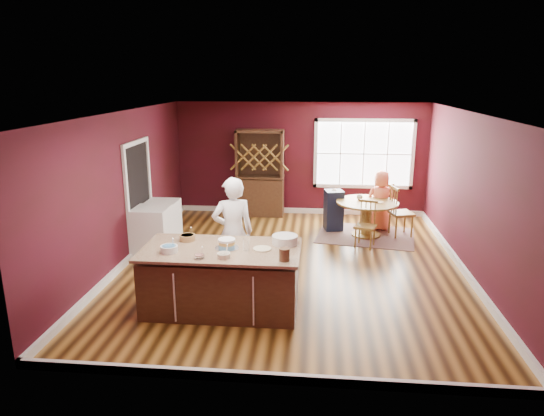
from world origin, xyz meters
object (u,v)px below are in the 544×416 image
(chair_south, at_px, (365,224))
(seated_woman, at_px, (381,201))
(toddler, at_px, (331,194))
(chair_north, at_px, (380,204))
(kitchen_island, at_px, (222,280))
(washer, at_px, (152,232))
(layer_cake, at_px, (227,244))
(chair_east, at_px, (402,211))
(dryer, at_px, (163,223))
(baker, at_px, (233,233))
(high_chair, at_px, (334,209))
(hutch, at_px, (260,173))
(dining_table, at_px, (367,211))

(chair_south, distance_m, seated_woman, 1.25)
(toddler, bearing_deg, chair_north, 20.52)
(kitchen_island, relative_size, washer, 2.43)
(chair_north, bearing_deg, layer_cake, 28.96)
(layer_cake, height_order, chair_south, layer_cake)
(chair_east, relative_size, dryer, 1.22)
(baker, height_order, high_chair, baker)
(chair_south, bearing_deg, hutch, 156.56)
(chair_north, bearing_deg, seated_woman, 53.26)
(chair_south, bearing_deg, toddler, 140.22)
(layer_cake, bearing_deg, hutch, 91.38)
(kitchen_island, distance_m, layer_cake, 0.56)
(layer_cake, bearing_deg, chair_south, 51.96)
(hutch, bearing_deg, layer_cake, -88.62)
(chair_north, relative_size, washer, 1.08)
(kitchen_island, distance_m, high_chair, 4.27)
(baker, height_order, washer, baker)
(kitchen_island, xyz_separation_m, toddler, (1.64, 3.92, 0.37))
(toddler, xyz_separation_m, washer, (-3.36, -1.91, -0.35))
(chair_south, xyz_separation_m, toddler, (-0.66, 1.07, 0.34))
(chair_south, relative_size, washer, 1.01)
(washer, bearing_deg, chair_north, 27.41)
(high_chair, xyz_separation_m, hutch, (-1.74, 1.04, 0.57))
(toddler, distance_m, washer, 3.88)
(kitchen_island, xyz_separation_m, baker, (0.03, 0.79, 0.46))
(baker, bearing_deg, washer, -53.30)
(seated_woman, distance_m, washer, 4.88)
(dining_table, bearing_deg, hutch, 150.33)
(chair_east, distance_m, hutch, 3.45)
(high_chair, relative_size, toddler, 3.57)
(kitchen_island, bearing_deg, high_chair, 66.46)
(chair_north, distance_m, dryer, 4.79)
(kitchen_island, xyz_separation_m, hutch, (-0.04, 4.96, 0.60))
(hutch, height_order, washer, hutch)
(baker, distance_m, washer, 2.19)
(kitchen_island, bearing_deg, dryer, 122.95)
(toddler, bearing_deg, layer_cake, -111.74)
(chair_north, distance_m, high_chair, 1.14)
(dining_table, relative_size, washer, 1.40)
(chair_east, bearing_deg, chair_north, 11.64)
(chair_east, relative_size, toddler, 4.20)
(layer_cake, relative_size, hutch, 0.17)
(chair_north, height_order, seated_woman, seated_woman)
(chair_south, xyz_separation_m, seated_woman, (0.42, 1.16, 0.19))
(chair_east, bearing_deg, hutch, 52.34)
(chair_east, bearing_deg, layer_cake, 125.07)
(toddler, height_order, hutch, hutch)
(high_chair, bearing_deg, chair_south, -73.47)
(high_chair, relative_size, hutch, 0.45)
(baker, relative_size, high_chair, 1.93)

